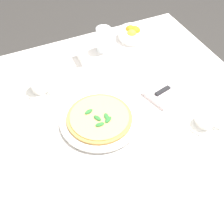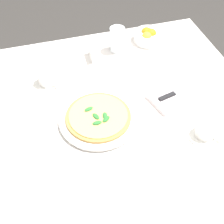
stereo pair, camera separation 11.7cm
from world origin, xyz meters
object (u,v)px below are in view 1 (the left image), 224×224
Objects in this scene: pizza at (99,118)px; coffee_cup_near_right at (40,85)px; pizza_plate at (99,120)px; coffee_cup_left_edge at (206,120)px; dinner_knife at (171,86)px; menu_card at (79,56)px; water_glass_back_corner at (104,41)px; citrus_bowl at (133,34)px; napkin_folded at (170,89)px.

coffee_cup_near_right is (-0.16, 0.27, 0.01)m from pizza.
coffee_cup_left_edge reaches higher than pizza_plate.
pizza_plate is 0.31m from coffee_cup_near_right.
dinner_knife is at bearing 94.14° from coffee_cup_left_edge.
menu_card is (0.06, 0.39, 0.02)m from pizza_plate.
dinner_knife is (0.34, 0.04, 0.01)m from pizza_plate.
citrus_bowl is (0.17, 0.03, -0.03)m from water_glass_back_corner.
coffee_cup_near_right is 0.67× the size of dinner_knife.
dinner_knife is (-0.02, 0.22, -0.00)m from coffee_cup_left_edge.
coffee_cup_left_edge reaches higher than dinner_knife.
coffee_cup_left_edge is at bearing -98.84° from dinner_knife.
citrus_bowl is (0.53, 0.18, -0.00)m from coffee_cup_near_right.
water_glass_back_corner is at bearing 94.21° from napkin_folded.
water_glass_back_corner is at bearing 22.74° from coffee_cup_near_right.
pizza is at bearing -96.27° from pizza_plate.
pizza is at bearing 170.11° from napkin_folded.
citrus_bowl is at bearing 69.27° from napkin_folded.
pizza is (-0.00, -0.00, 0.01)m from pizza_plate.
pizza is 0.39m from menu_card.
pizza is at bearing -130.22° from citrus_bowl.
dinner_knife is at bearing 6.06° from pizza_plate.
water_glass_back_corner is 0.15m from menu_card.
menu_card is (-0.28, 0.35, 0.02)m from napkin_folded.
napkin_folded is 0.45m from menu_card.
coffee_cup_near_right is 0.68m from coffee_cup_left_edge.
pizza_plate is 0.35m from dinner_knife.
pizza reaches higher than dinner_knife.
coffee_cup_near_right is 0.25m from menu_card.
dinner_knife is 2.16× the size of menu_card.
menu_card is at bearing 112.76° from napkin_folded.
water_glass_back_corner reaches higher than coffee_cup_left_edge.
pizza_plate is 1.57× the size of dinner_knife.
menu_card is (-0.30, 0.57, 0.00)m from coffee_cup_left_edge.
dinner_knife reaches higher than pizza_plate.
water_glass_back_corner reaches higher than napkin_folded.
napkin_folded is at bearing -94.79° from citrus_bowl.
coffee_cup_near_right reaches higher than napkin_folded.
pizza is 0.35m from dinner_knife.
dinner_knife is at bearing -2.95° from napkin_folded.
water_glass_back_corner is 0.41m from dinner_knife.
water_glass_back_corner is 0.41m from napkin_folded.
citrus_bowl is 1.67× the size of menu_card.
coffee_cup_left_edge is 1.44× the size of menu_card.
water_glass_back_corner is (0.20, 0.42, 0.03)m from pizza.
citrus_bowl is at bearing 49.76° from pizza_plate.
pizza_plate is 1.24× the size of napkin_folded.
pizza is 0.34m from napkin_folded.
pizza_plate is at bearing 170.07° from napkin_folded.
citrus_bowl is at bearing 18.60° from coffee_cup_near_right.
dinner_knife reaches higher than napkin_folded.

